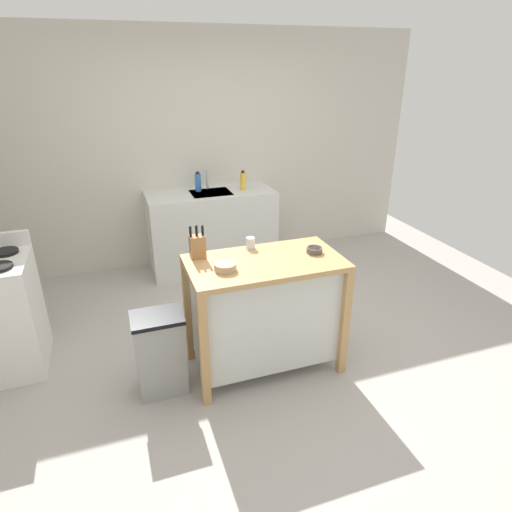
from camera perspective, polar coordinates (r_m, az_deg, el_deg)
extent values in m
plane|color=#ADA8A0|center=(3.76, 1.68, -12.36)|extent=(6.17, 6.17, 0.00)
cube|color=beige|center=(5.18, -6.83, 13.49)|extent=(5.17, 0.10, 2.60)
cube|color=tan|center=(3.16, 1.19, -0.89)|extent=(1.14, 0.62, 0.04)
cube|color=silver|center=(3.35, 1.13, -7.26)|extent=(1.04, 0.52, 0.78)
cube|color=tan|center=(3.04, -6.79, -12.33)|extent=(0.06, 0.06, 0.88)
cube|color=tan|center=(3.37, 11.50, -8.60)|extent=(0.06, 0.06, 0.88)
cube|color=tan|center=(3.49, -8.85, -7.14)|extent=(0.06, 0.06, 0.88)
cube|color=tan|center=(3.79, 7.33, -4.40)|extent=(0.06, 0.06, 0.88)
cube|color=#9E7042|center=(3.19, -7.66, 1.20)|extent=(0.11, 0.09, 0.17)
cylinder|color=black|center=(3.14, -8.57, 3.19)|extent=(0.02, 0.02, 0.08)
cylinder|color=black|center=(3.15, -7.79, 3.31)|extent=(0.02, 0.02, 0.08)
cylinder|color=black|center=(3.16, -7.00, 3.35)|extent=(0.02, 0.02, 0.07)
cylinder|color=#564C47|center=(3.30, 7.64, 0.78)|extent=(0.12, 0.12, 0.04)
cylinder|color=#342D2A|center=(3.29, 7.66, 1.07)|extent=(0.10, 0.10, 0.01)
cylinder|color=tan|center=(3.00, -4.03, -1.42)|extent=(0.15, 0.15, 0.05)
cylinder|color=brown|center=(2.99, -4.04, -1.01)|extent=(0.13, 0.13, 0.01)
cylinder|color=silver|center=(3.34, -0.73, 1.72)|extent=(0.07, 0.07, 0.09)
cube|color=gray|center=(3.29, -12.38, -12.52)|extent=(0.34, 0.26, 0.60)
cube|color=black|center=(3.12, -12.89, -7.85)|extent=(0.36, 0.28, 0.03)
cube|color=silver|center=(5.07, -5.77, 3.37)|extent=(1.42, 0.60, 0.91)
cube|color=silver|center=(4.92, -5.92, 8.09)|extent=(0.44, 0.36, 0.03)
cylinder|color=#B7BCC1|center=(5.04, -6.42, 9.92)|extent=(0.02, 0.02, 0.22)
cylinder|color=blue|center=(4.96, -7.59, 9.49)|extent=(0.07, 0.07, 0.20)
cylinder|color=black|center=(4.93, -7.66, 10.72)|extent=(0.04, 0.04, 0.02)
cylinder|color=yellow|center=(4.97, -1.71, 9.73)|extent=(0.06, 0.06, 0.20)
cylinder|color=black|center=(4.95, -1.73, 10.96)|extent=(0.04, 0.04, 0.02)
cylinder|color=black|center=(3.79, -29.91, 0.47)|extent=(0.18, 0.18, 0.02)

